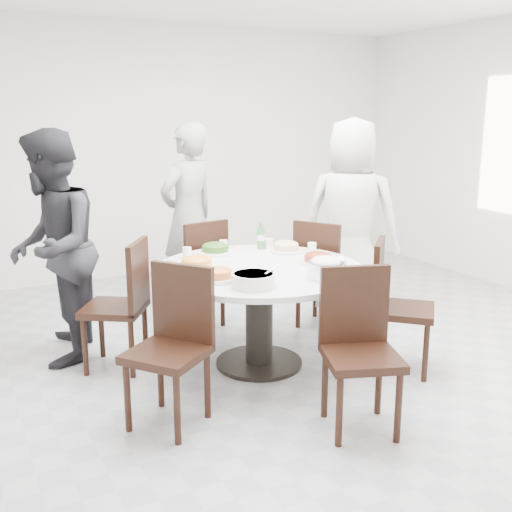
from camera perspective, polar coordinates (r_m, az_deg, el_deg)
name	(u,v)px	position (r m, az deg, el deg)	size (l,w,h in m)	color
floor	(299,358)	(4.65, 4.11, -9.69)	(6.00, 6.00, 0.01)	#A1A1A5
wall_back	(164,151)	(7.02, -8.73, 9.82)	(6.00, 0.01, 2.80)	white
dining_table	(259,317)	(4.40, 0.30, -5.78)	(1.50, 1.50, 0.75)	silver
chair_ne	(325,273)	(5.22, 6.59, -1.64)	(0.42, 0.42, 0.95)	black
chair_n	(195,273)	(5.22, -5.83, -1.59)	(0.42, 0.42, 0.95)	black
chair_nw	(114,305)	(4.45, -13.36, -4.58)	(0.42, 0.42, 0.95)	black
chair_sw	(167,350)	(3.58, -8.50, -8.84)	(0.42, 0.42, 0.95)	black
chair_s	(362,354)	(3.54, 10.06, -9.15)	(0.42, 0.42, 0.95)	black
chair_se	(404,307)	(4.41, 13.90, -4.75)	(0.42, 0.42, 0.95)	black
diner_right	(351,219)	(5.47, 9.01, 3.52)	(0.88, 0.57, 1.80)	silver
diner_middle	(188,217)	(5.67, -6.45, 3.73)	(0.64, 0.42, 1.75)	black
diner_left	(52,248)	(4.62, -18.82, 0.71)	(0.84, 0.65, 1.72)	black
dish_greens	(215,250)	(4.68, -3.91, 0.58)	(0.26, 0.26, 0.07)	white
dish_pale	(286,248)	(4.74, 2.86, 0.75)	(0.26, 0.26, 0.07)	white
dish_orange	(196,264)	(4.24, -5.70, -0.76)	(0.28, 0.28, 0.08)	white
dish_redbrown	(318,260)	(4.37, 5.94, -0.40)	(0.26, 0.26, 0.06)	white
dish_tofu	(218,276)	(3.93, -3.63, -1.93)	(0.25, 0.25, 0.06)	white
rice_bowl	(327,270)	(4.02, 6.76, -1.33)	(0.26, 0.26, 0.11)	silver
soup_bowl	(253,280)	(3.79, -0.24, -2.30)	(0.29, 0.29, 0.09)	white
beverage_bottle	(261,236)	(4.85, 0.48, 1.96)	(0.06, 0.06, 0.22)	#317C3A
tea_cups	(220,245)	(4.81, -3.47, 1.02)	(0.07, 0.07, 0.08)	white
chopsticks	(218,248)	(4.89, -3.63, 0.80)	(0.24, 0.04, 0.01)	tan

